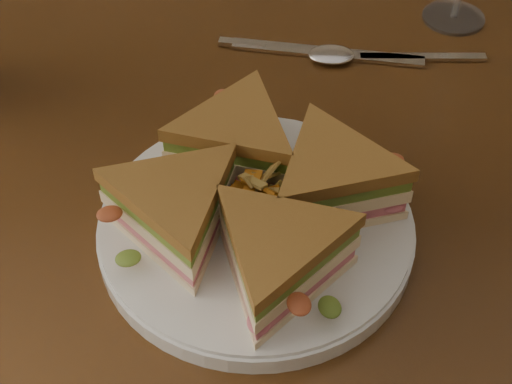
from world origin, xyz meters
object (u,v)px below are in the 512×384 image
Objects in this scene: plate at (256,228)px; knife at (313,52)px; table at (299,238)px; spoon at (353,56)px; sandwich_wedges at (256,196)px.

plate is 0.25m from knife.
table is 4.78× the size of plate.
table is 0.20m from spoon.
table is at bearing 63.12° from plate.
sandwich_wedges reaches higher than spoon.
plate is at bearing -112.94° from spoon.
knife is at bearing 77.70° from plate.
sandwich_wedges is at bearing -75.96° from plate.
table is 0.17m from sandwich_wedges.
knife is at bearing 85.34° from table.
sandwich_wedges is 1.47× the size of spoon.
knife is (0.01, 0.17, 0.10)m from table.
spoon is at bearing 71.00° from table.
plate is 0.04m from sandwich_wedges.
sandwich_wedges is 0.26m from knife.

